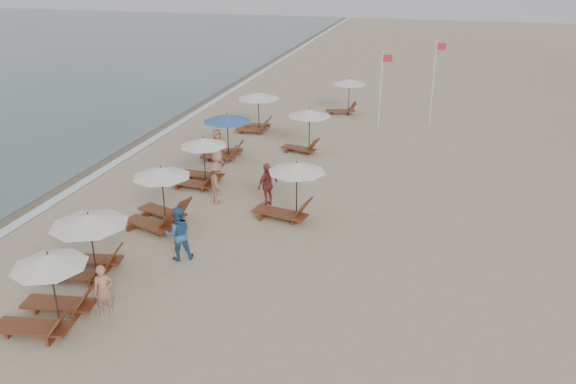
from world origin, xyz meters
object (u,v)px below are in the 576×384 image
(beachgoer_far_a, at_px, (268,185))
(flag_pole_near, at_px, (381,86))
(lounger_station_1, at_px, (87,241))
(lounger_station_4, at_px, (225,133))
(beachgoer_far_b, at_px, (217,146))
(lounger_station_0, at_px, (46,293))
(beachgoer_mid_b, at_px, (217,183))
(lounger_station_3, at_px, (199,163))
(lounger_station_2, at_px, (157,198))
(inland_station_2, at_px, (346,91))
(inland_station_0, at_px, (289,187))
(inland_station_1, at_px, (306,124))
(beachgoer_mid_a, at_px, (178,233))
(lounger_station_5, at_px, (256,109))
(beachgoer_near, at_px, (104,291))

(beachgoer_far_a, bearing_deg, flag_pole_near, -167.44)
(lounger_station_1, xyz_separation_m, lounger_station_4, (0.16, 11.69, 0.09))
(beachgoer_far_b, bearing_deg, lounger_station_0, -137.89)
(lounger_station_0, distance_m, beachgoer_mid_b, 9.14)
(lounger_station_1, relative_size, flag_pole_near, 0.58)
(lounger_station_3, xyz_separation_m, beachgoer_mid_b, (1.46, -1.66, -0.16))
(lounger_station_2, relative_size, inland_station_2, 1.01)
(inland_station_0, height_order, beachgoer_far_a, inland_station_0)
(lounger_station_0, xyz_separation_m, lounger_station_1, (-0.43, 2.65, 0.20))
(inland_station_0, height_order, inland_station_1, same)
(beachgoer_mid_b, bearing_deg, lounger_station_4, -17.12)
(beachgoer_mid_a, bearing_deg, inland_station_1, -128.21)
(inland_station_1, height_order, beachgoer_far_b, inland_station_1)
(lounger_station_3, relative_size, inland_station_1, 0.98)
(lounger_station_5, bearing_deg, beachgoer_far_b, -92.08)
(lounger_station_0, xyz_separation_m, beachgoer_far_b, (-0.41, 13.66, -0.16))
(lounger_station_0, height_order, beachgoer_mid_a, lounger_station_0)
(lounger_station_4, height_order, inland_station_1, lounger_station_4)
(beachgoer_near, distance_m, beachgoer_far_b, 12.96)
(beachgoer_mid_b, relative_size, flag_pole_near, 0.39)
(lounger_station_2, distance_m, inland_station_2, 18.35)
(beachgoer_mid_b, bearing_deg, inland_station_1, -49.76)
(inland_station_1, distance_m, flag_pole_near, 6.23)
(flag_pole_near, bearing_deg, lounger_station_4, -133.21)
(inland_station_2, bearing_deg, lounger_station_3, -106.97)
(beachgoer_far_a, xyz_separation_m, beachgoer_far_b, (-3.88, 4.38, -0.08))
(lounger_station_0, bearing_deg, inland_station_1, 78.31)
(lounger_station_3, relative_size, beachgoer_near, 1.63)
(lounger_station_0, bearing_deg, lounger_station_2, 89.82)
(inland_station_1, bearing_deg, beachgoer_near, -97.83)
(beachgoer_far_a, bearing_deg, beachgoer_near, 11.85)
(beachgoer_near, relative_size, beachgoer_far_a, 0.85)
(lounger_station_4, relative_size, flag_pole_near, 0.57)
(inland_station_1, bearing_deg, inland_station_2, 84.89)
(inland_station_0, bearing_deg, beachgoer_far_b, 133.22)
(inland_station_0, bearing_deg, flag_pole_near, 81.64)
(lounger_station_3, height_order, lounger_station_5, lounger_station_5)
(flag_pole_near, bearing_deg, lounger_station_2, -113.41)
(lounger_station_5, height_order, inland_station_0, lounger_station_5)
(inland_station_2, distance_m, flag_pole_near, 3.87)
(inland_station_0, xyz_separation_m, inland_station_1, (-1.22, 8.00, 0.17))
(lounger_station_5, bearing_deg, lounger_station_2, -88.97)
(beachgoer_near, bearing_deg, beachgoer_mid_b, 58.51)
(lounger_station_2, bearing_deg, beachgoer_mid_b, 61.67)
(lounger_station_1, bearing_deg, lounger_station_0, -80.79)
(lounger_station_4, distance_m, inland_station_2, 10.98)
(inland_station_0, height_order, beachgoer_mid_b, inland_station_0)
(inland_station_1, bearing_deg, inland_station_0, -81.31)
(inland_station_1, relative_size, beachgoer_far_b, 1.56)
(lounger_station_4, relative_size, inland_station_1, 0.99)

